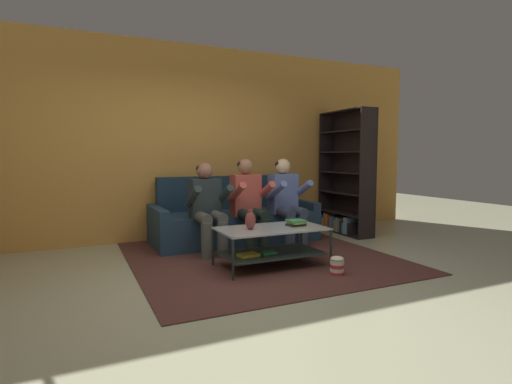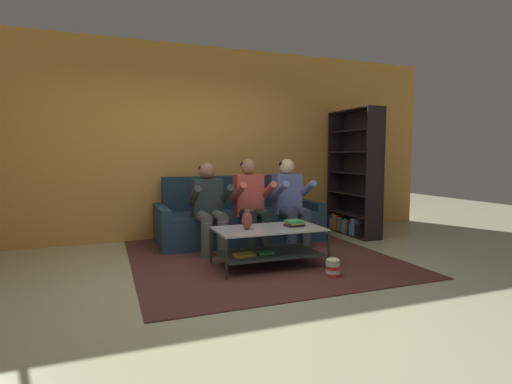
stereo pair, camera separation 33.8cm
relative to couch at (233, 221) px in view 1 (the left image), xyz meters
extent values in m
plane|color=#B9BB94|center=(-0.57, -1.90, -0.30)|extent=(16.80, 16.80, 0.00)
cube|color=gold|center=(-0.57, 0.56, 1.15)|extent=(8.40, 0.12, 2.90)
cube|color=#223C50|center=(0.00, -0.06, -0.08)|extent=(2.09, 0.96, 0.44)
cube|color=#1D3344|center=(0.00, 0.33, 0.39)|extent=(2.09, 0.18, 0.50)
cube|color=#223C50|center=(-1.11, -0.06, -0.02)|extent=(0.13, 0.96, 0.56)
cube|color=#223C50|center=(1.11, -0.06, -0.02)|extent=(0.13, 0.96, 0.56)
cylinder|color=#555851|center=(-0.68, -0.85, -0.08)|extent=(0.14, 0.14, 0.44)
cylinder|color=#555851|center=(-0.48, -0.85, -0.08)|extent=(0.14, 0.14, 0.44)
cylinder|color=#555851|center=(-0.68, -0.67, 0.18)|extent=(0.14, 0.42, 0.14)
cylinder|color=#555851|center=(-0.48, -0.67, 0.18)|extent=(0.14, 0.42, 0.14)
cube|color=#283334|center=(-0.58, -0.46, 0.40)|extent=(0.38, 0.22, 0.51)
cylinder|color=#283334|center=(-0.78, -0.64, 0.45)|extent=(0.09, 0.49, 0.31)
cylinder|color=#283334|center=(-0.37, -0.64, 0.45)|extent=(0.09, 0.49, 0.31)
sphere|color=#9B624C|center=(-0.58, -0.46, 0.76)|extent=(0.21, 0.21, 0.21)
ellipsoid|color=black|center=(-0.58, -0.44, 0.78)|extent=(0.21, 0.21, 0.13)
cylinder|color=#1D2923|center=(-0.10, -0.85, -0.08)|extent=(0.14, 0.14, 0.44)
cylinder|color=#1D2923|center=(0.10, -0.85, -0.08)|extent=(0.14, 0.14, 0.44)
cylinder|color=#1D2923|center=(-0.10, -0.67, 0.18)|extent=(0.14, 0.42, 0.14)
cylinder|color=#1D2923|center=(0.10, -0.67, 0.18)|extent=(0.14, 0.42, 0.14)
cube|color=#C75145|center=(0.00, -0.46, 0.42)|extent=(0.38, 0.22, 0.56)
cylinder|color=#C75145|center=(-0.20, -0.64, 0.48)|extent=(0.09, 0.49, 0.31)
cylinder|color=#C75145|center=(0.20, -0.64, 0.48)|extent=(0.09, 0.49, 0.31)
sphere|color=#9B684C|center=(0.00, -0.46, 0.80)|extent=(0.21, 0.21, 0.21)
ellipsoid|color=black|center=(0.00, -0.44, 0.83)|extent=(0.21, 0.21, 0.13)
cylinder|color=#384359|center=(0.48, -0.85, -0.08)|extent=(0.14, 0.14, 0.44)
cylinder|color=#384359|center=(0.68, -0.85, -0.08)|extent=(0.14, 0.14, 0.44)
cylinder|color=#384359|center=(0.48, -0.67, 0.18)|extent=(0.14, 0.42, 0.14)
cylinder|color=#384359|center=(0.68, -0.67, 0.18)|extent=(0.14, 0.42, 0.14)
cube|color=#6173B3|center=(0.58, -0.46, 0.42)|extent=(0.38, 0.22, 0.56)
cylinder|color=#6173B3|center=(0.37, -0.64, 0.47)|extent=(0.09, 0.49, 0.31)
cylinder|color=#6173B3|center=(0.78, -0.64, 0.47)|extent=(0.09, 0.49, 0.31)
sphere|color=beige|center=(0.58, -0.46, 0.80)|extent=(0.21, 0.21, 0.21)
ellipsoid|color=black|center=(0.58, -0.44, 0.83)|extent=(0.21, 0.21, 0.13)
cube|color=#B7BEB8|center=(-0.12, -1.46, 0.13)|extent=(1.20, 0.66, 0.02)
cube|color=#2F3F37|center=(-0.12, -1.46, -0.15)|extent=(1.11, 0.61, 0.02)
cylinder|color=#242C2C|center=(-0.71, -1.78, -0.08)|extent=(0.03, 0.03, 0.44)
cylinder|color=#242C2C|center=(0.47, -1.78, -0.08)|extent=(0.03, 0.03, 0.44)
cylinder|color=#242C2C|center=(-0.71, -1.15, -0.08)|extent=(0.03, 0.03, 0.44)
cylinder|color=#242C2C|center=(0.47, -1.15, -0.08)|extent=(0.03, 0.03, 0.44)
cube|color=gold|center=(-0.43, -1.53, -0.12)|extent=(0.24, 0.17, 0.03)
cube|color=#2B8E4F|center=(-0.18, -1.52, -0.12)|extent=(0.17, 0.11, 0.03)
cube|color=#542F27|center=(-0.06, -0.86, -0.30)|extent=(3.04, 3.40, 0.01)
cube|color=#786053|center=(-0.06, -0.86, -0.29)|extent=(1.67, 1.87, 0.00)
ellipsoid|color=brown|center=(-0.37, -1.45, 0.24)|extent=(0.12, 0.12, 0.20)
cylinder|color=brown|center=(-0.37, -1.45, 0.34)|extent=(0.05, 0.05, 0.04)
cube|color=#2F2328|center=(0.20, -1.46, 0.16)|extent=(0.23, 0.15, 0.03)
cube|color=#ABB839|center=(0.20, -1.46, 0.18)|extent=(0.18, 0.19, 0.02)
cube|color=#3B9452|center=(0.20, -1.46, 0.20)|extent=(0.19, 0.17, 0.03)
cube|color=black|center=(1.88, 0.35, 0.68)|extent=(0.31, 0.03, 1.96)
cube|color=black|center=(1.86, -0.73, 0.68)|extent=(0.31, 0.03, 1.96)
cube|color=black|center=(2.02, -0.19, 0.68)|extent=(0.04, 1.10, 1.96)
cube|color=black|center=(1.87, -0.19, -0.29)|extent=(0.33, 1.07, 0.02)
cube|color=black|center=(1.87, -0.19, 0.03)|extent=(0.33, 1.07, 0.02)
cube|color=black|center=(1.87, -0.19, 0.35)|extent=(0.33, 1.07, 0.02)
cube|color=black|center=(1.87, -0.19, 0.68)|extent=(0.33, 1.07, 0.02)
cube|color=black|center=(1.87, -0.19, 1.01)|extent=(0.33, 1.07, 0.02)
cube|color=black|center=(1.87, -0.19, 1.34)|extent=(0.33, 1.07, 0.02)
cube|color=black|center=(1.87, -0.19, 1.65)|extent=(0.33, 1.07, 0.02)
cube|color=blue|center=(1.88, 0.31, -0.17)|extent=(0.27, 0.05, 0.22)
cube|color=orange|center=(1.86, 0.25, -0.19)|extent=(0.24, 0.05, 0.17)
cube|color=#936949|center=(1.88, 0.20, -0.14)|extent=(0.27, 0.05, 0.27)
cube|color=orange|center=(1.86, 0.15, -0.16)|extent=(0.25, 0.04, 0.25)
cube|color=#CE3C30|center=(1.87, 0.10, -0.17)|extent=(0.27, 0.04, 0.23)
cube|color=red|center=(1.86, 0.07, -0.17)|extent=(0.24, 0.03, 0.22)
cube|color=teal|center=(1.86, 0.02, -0.17)|extent=(0.25, 0.05, 0.23)
cube|color=#2F61B0|center=(1.86, -0.04, -0.18)|extent=(0.24, 0.05, 0.21)
cube|color=olive|center=(1.85, -0.10, -0.18)|extent=(0.22, 0.05, 0.19)
cube|color=#6B9EAA|center=(1.84, -0.15, -0.17)|extent=(0.22, 0.04, 0.22)
cube|color=#966E44|center=(1.87, -0.21, -0.17)|extent=(0.27, 0.05, 0.22)
cube|color=#272328|center=(1.84, -0.26, -0.18)|extent=(0.22, 0.05, 0.19)
cube|color=teal|center=(1.84, -0.31, -0.19)|extent=(0.21, 0.04, 0.17)
cube|color=#6D91B7|center=(1.87, -0.35, -0.15)|extent=(0.29, 0.04, 0.26)
cube|color=#7997BB|center=(1.87, -0.40, -0.15)|extent=(0.28, 0.06, 0.26)
cube|color=#28262A|center=(1.84, -0.44, -0.19)|extent=(0.22, 0.03, 0.18)
cylinder|color=red|center=(0.36, -2.04, -0.28)|extent=(0.15, 0.15, 0.04)
cylinder|color=white|center=(0.36, -2.04, -0.24)|extent=(0.15, 0.15, 0.04)
cylinder|color=red|center=(0.36, -2.04, -0.20)|extent=(0.15, 0.15, 0.04)
cylinder|color=white|center=(0.36, -2.04, -0.16)|extent=(0.15, 0.15, 0.04)
ellipsoid|color=beige|center=(0.36, -2.04, -0.13)|extent=(0.14, 0.14, 0.05)
camera|label=1|loc=(-2.13, -5.40, 0.95)|focal=28.00mm
camera|label=2|loc=(-1.82, -5.53, 0.95)|focal=28.00mm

